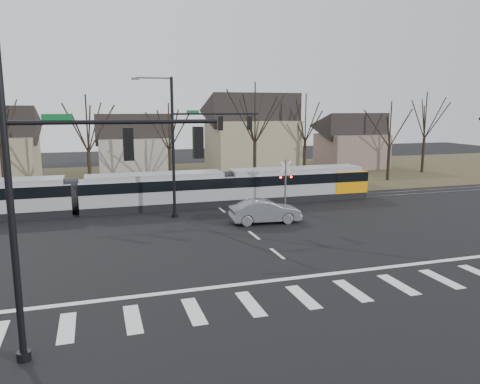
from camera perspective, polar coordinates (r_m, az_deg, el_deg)
name	(u,v)px	position (r m, az deg, el deg)	size (l,w,h in m)	color
ground	(292,265)	(24.71, 6.31, -8.83)	(140.00, 140.00, 0.00)	black
grass_verge	(181,178)	(54.78, -7.19, 1.72)	(140.00, 28.00, 0.01)	#38331E
crosswalk	(328,294)	(21.34, 10.70, -12.07)	(27.00, 2.60, 0.01)	silver
stop_line	(307,277)	(23.17, 8.11, -10.17)	(28.00, 0.35, 0.01)	silver
lane_dashes	(215,205)	(39.36, -3.04, -1.56)	(0.18, 30.00, 0.01)	silver
rail_pair	(216,205)	(39.17, -2.97, -1.58)	(90.00, 1.52, 0.06)	#59595E
tram	(154,190)	(38.16, -10.48, 0.28)	(37.74, 2.80, 2.86)	gray
sedan	(265,211)	(33.12, 3.07, -2.36)	(5.12, 2.10, 1.65)	slate
signal_pole_near_left	(65,184)	(15.56, -20.57, 0.91)	(9.28, 0.44, 10.20)	black
signal_pole_far	(195,140)	(34.66, -5.57, 6.31)	(9.28, 0.44, 10.20)	black
rail_crossing_signal	(285,186)	(37.59, 5.56, 0.76)	(1.08, 0.36, 4.00)	#59595B
tree_row	(210,138)	(48.82, -3.73, 6.64)	(59.20, 7.20, 10.00)	black
house_b	(133,142)	(57.67, -12.91, 5.93)	(8.64, 7.56, 7.65)	gray
house_c	(252,131)	(57.47, 1.45, 7.43)	(10.80, 8.64, 10.10)	gray
house_d	(351,138)	(65.67, 13.44, 6.41)	(8.64, 7.56, 7.65)	#6D5650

